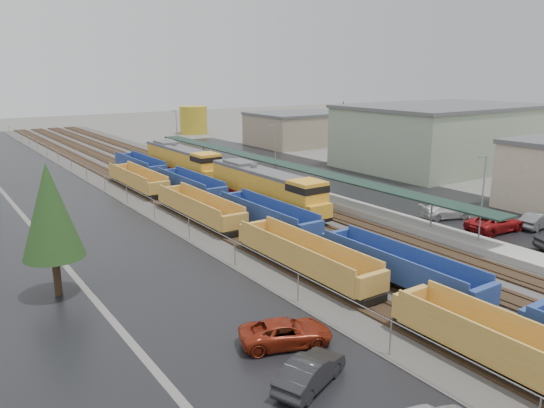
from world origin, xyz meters
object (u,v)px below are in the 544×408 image
(parked_car_west_c, at_px, (286,333))
(parked_car_east_e, at_px, (538,221))
(storage_tank, at_px, (194,120))
(parked_car_west_b, at_px, (310,372))
(well_string_blue, at_px, (323,239))
(well_string_yellow, at_px, (304,258))
(parked_car_east_c, at_px, (445,211))
(locomotive_trail, at_px, (183,161))
(locomotive_lead, at_px, (267,188))
(parked_car_east_b, at_px, (495,223))

(parked_car_west_c, xyz_separation_m, parked_car_east_e, (32.70, 4.40, 0.04))
(storage_tank, bearing_deg, parked_car_east_e, -94.97)
(storage_tank, xyz_separation_m, parked_car_west_b, (-41.79, -97.16, -2.47))
(well_string_blue, distance_m, storage_tank, 87.80)
(well_string_yellow, height_order, parked_car_east_c, well_string_yellow)
(locomotive_trail, height_order, parked_car_east_e, locomotive_trail)
(parked_car_west_c, bearing_deg, well_string_blue, -26.36)
(parked_car_west_b, height_order, parked_car_west_c, parked_car_west_b)
(locomotive_trail, bearing_deg, parked_car_east_e, -67.16)
(parked_car_west_b, height_order, parked_car_east_c, parked_car_east_c)
(locomotive_lead, relative_size, storage_tank, 3.06)
(parked_car_east_c, height_order, parked_car_east_e, same)
(storage_tank, distance_m, parked_car_west_b, 105.80)
(parked_car_west_b, bearing_deg, parked_car_east_c, -84.80)
(well_string_blue, bearing_deg, locomotive_trail, 83.51)
(storage_tank, height_order, parked_car_east_b, storage_tank)
(locomotive_trail, relative_size, well_string_yellow, 0.24)
(locomotive_lead, distance_m, parked_car_east_b, 22.80)
(locomotive_lead, distance_m, parked_car_east_e, 26.77)
(parked_car_west_c, distance_m, parked_car_east_b, 29.02)
(locomotive_trail, height_order, well_string_blue, locomotive_trail)
(well_string_yellow, height_order, parked_car_east_b, well_string_yellow)
(locomotive_lead, xyz_separation_m, storage_tank, (25.12, 68.65, 0.84))
(well_string_yellow, bearing_deg, storage_tank, 68.83)
(parked_car_west_c, bearing_deg, parked_car_west_b, -178.76)
(locomotive_trail, bearing_deg, parked_car_west_b, -108.61)
(parked_car_west_b, relative_size, parked_car_east_b, 0.77)
(well_string_blue, bearing_deg, parked_car_west_b, -131.42)
(parked_car_east_b, relative_size, parked_car_east_e, 1.29)
(storage_tank, relative_size, parked_car_east_c, 1.24)
(parked_car_east_c, bearing_deg, well_string_blue, 113.23)
(well_string_yellow, distance_m, parked_car_east_e, 25.62)
(locomotive_trail, relative_size, parked_car_east_e, 4.31)
(locomotive_lead, relative_size, parked_car_east_c, 3.79)
(locomotive_trail, distance_m, storage_tank, 53.87)
(locomotive_lead, height_order, parked_car_east_c, locomotive_lead)
(parked_car_west_b, distance_m, parked_car_east_e, 35.04)
(well_string_blue, height_order, storage_tank, storage_tank)
(well_string_yellow, xyz_separation_m, storage_tank, (33.12, 85.53, 2.04))
(parked_car_east_c, bearing_deg, locomotive_lead, 64.43)
(parked_car_east_b, height_order, parked_car_east_c, parked_car_east_b)
(locomotive_lead, xyz_separation_m, parked_car_west_c, (-15.31, -24.68, -1.67))
(well_string_yellow, distance_m, parked_car_west_b, 14.51)
(storage_tank, height_order, parked_car_east_e, storage_tank)
(well_string_blue, xyz_separation_m, parked_car_east_c, (17.00, 1.07, -0.41))
(parked_car_east_c, bearing_deg, parked_car_east_b, -159.67)
(locomotive_lead, relative_size, parked_car_east_e, 4.31)
(parked_car_east_e, bearing_deg, parked_car_east_c, 29.52)
(locomotive_trail, height_order, well_string_yellow, locomotive_trail)
(locomotive_lead, distance_m, locomotive_trail, 21.00)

